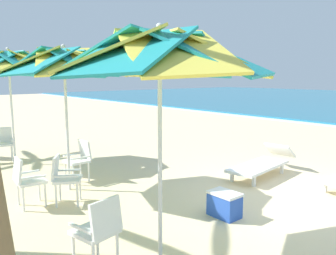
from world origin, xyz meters
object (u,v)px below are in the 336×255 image
(plastic_chair_4, at_px, (4,142))
(sun_lounger_2, at_px, (263,163))
(plastic_chair_2, at_px, (26,179))
(beach_umbrella_2, at_px, (9,64))
(beach_umbrella_0, at_px, (160,57))
(plastic_chair_3, at_px, (64,176))
(cooler_box, at_px, (224,204))
(plastic_chair_0, at_px, (99,228))
(plastic_chair_1, at_px, (79,158))
(beach_umbrella_1, at_px, (64,64))

(plastic_chair_4, bearing_deg, sun_lounger_2, 37.69)
(plastic_chair_2, distance_m, beach_umbrella_2, 3.83)
(beach_umbrella_0, height_order, sun_lounger_2, beach_umbrella_0)
(plastic_chair_2, relative_size, plastic_chair_4, 1.00)
(plastic_chair_3, bearing_deg, beach_umbrella_0, 3.07)
(cooler_box, bearing_deg, plastic_chair_4, -165.13)
(beach_umbrella_0, bearing_deg, plastic_chair_0, -113.94)
(plastic_chair_1, bearing_deg, beach_umbrella_1, -46.88)
(beach_umbrella_1, distance_m, plastic_chair_3, 2.08)
(cooler_box, bearing_deg, plastic_chair_1, -164.03)
(plastic_chair_3, bearing_deg, plastic_chair_1, 142.63)
(plastic_chair_3, bearing_deg, cooler_box, 38.50)
(beach_umbrella_0, xyz_separation_m, beach_umbrella_1, (-3.15, 0.26, 0.01))
(beach_umbrella_2, relative_size, sun_lounger_2, 1.32)
(beach_umbrella_2, xyz_separation_m, sun_lounger_2, (4.68, 3.93, -2.22))
(beach_umbrella_0, relative_size, plastic_chair_4, 3.22)
(sun_lounger_2, bearing_deg, cooler_box, -68.76)
(beach_umbrella_0, xyz_separation_m, plastic_chair_0, (-0.29, -0.66, -1.93))
(beach_umbrella_0, relative_size, plastic_chair_3, 3.22)
(plastic_chair_1, bearing_deg, plastic_chair_4, -166.33)
(plastic_chair_0, bearing_deg, sun_lounger_2, 101.87)
(plastic_chair_3, height_order, sun_lounger_2, plastic_chair_3)
(beach_umbrella_1, bearing_deg, plastic_chair_4, -174.68)
(sun_lounger_2, bearing_deg, plastic_chair_1, -124.34)
(beach_umbrella_1, xyz_separation_m, cooler_box, (2.82, 1.32, -2.23))
(sun_lounger_2, bearing_deg, plastic_chair_4, -142.31)
(cooler_box, bearing_deg, beach_umbrella_0, -77.93)
(beach_umbrella_0, xyz_separation_m, plastic_chair_3, (-2.49, -0.13, -1.93))
(plastic_chair_3, bearing_deg, beach_umbrella_2, 176.95)
(beach_umbrella_0, relative_size, beach_umbrella_1, 1.00)
(plastic_chair_1, height_order, plastic_chair_2, same)
(plastic_chair_1, relative_size, plastic_chair_4, 1.00)
(plastic_chair_0, relative_size, cooler_box, 1.73)
(plastic_chair_3, bearing_deg, plastic_chair_4, 178.88)
(plastic_chair_4, bearing_deg, beach_umbrella_1, 5.32)
(plastic_chair_2, bearing_deg, plastic_chair_4, 170.64)
(plastic_chair_0, bearing_deg, beach_umbrella_2, 172.81)
(beach_umbrella_1, xyz_separation_m, beach_umbrella_2, (-2.80, -0.21, 0.07))
(plastic_chair_0, xyz_separation_m, sun_lounger_2, (-0.98, 4.64, -0.22))
(beach_umbrella_0, xyz_separation_m, sun_lounger_2, (-1.27, 3.98, -2.14))
(beach_umbrella_0, height_order, cooler_box, beach_umbrella_0)
(plastic_chair_3, xyz_separation_m, beach_umbrella_2, (-3.46, 0.18, 2.01))
(beach_umbrella_0, bearing_deg, beach_umbrella_2, 179.51)
(plastic_chair_4, bearing_deg, beach_umbrella_0, 0.49)
(plastic_chair_3, height_order, beach_umbrella_2, beach_umbrella_2)
(beach_umbrella_2, height_order, plastic_chair_4, beach_umbrella_2)
(beach_umbrella_0, relative_size, plastic_chair_2, 3.22)
(plastic_chair_3, xyz_separation_m, cooler_box, (2.15, 1.71, -0.30))
(beach_umbrella_0, relative_size, plastic_chair_0, 3.22)
(beach_umbrella_1, xyz_separation_m, plastic_chair_2, (0.39, -0.93, -1.94))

